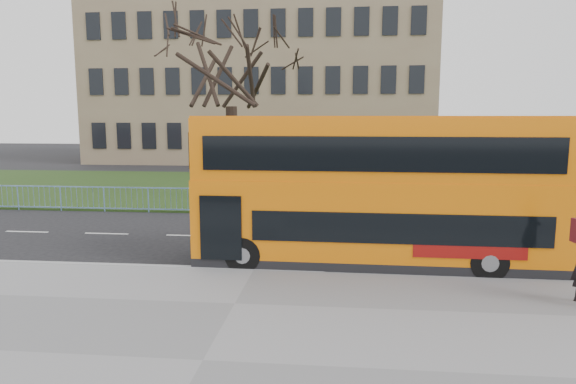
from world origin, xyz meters
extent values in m
plane|color=black|center=(0.00, 0.00, 0.00)|extent=(120.00, 120.00, 0.00)
cube|color=slate|center=(0.00, -6.75, 0.06)|extent=(80.00, 10.50, 0.12)
cube|color=gray|center=(0.00, -1.55, 0.07)|extent=(80.00, 0.20, 0.14)
cube|color=#1F3A15|center=(0.00, 14.30, 0.04)|extent=(80.00, 15.40, 0.08)
cube|color=#8B7258|center=(-5.00, 35.00, 7.00)|extent=(30.00, 15.00, 14.00)
cube|color=orange|center=(3.20, -0.50, 1.25)|extent=(9.81, 2.47, 1.82)
cube|color=orange|center=(3.20, -0.50, 2.31)|extent=(9.81, 2.47, 0.31)
cube|color=orange|center=(3.20, -0.50, 3.28)|extent=(9.76, 2.43, 1.63)
cube|color=black|center=(3.74, -1.68, 1.32)|extent=(7.54, 0.15, 0.79)
cube|color=black|center=(3.18, -1.65, 3.20)|extent=(9.00, 0.18, 0.88)
cylinder|color=black|center=(-0.31, -1.50, 0.48)|extent=(0.97, 0.28, 0.97)
cylinder|color=black|center=(6.02, -1.59, 0.48)|extent=(0.97, 0.28, 0.97)
camera|label=1|loc=(2.22, -14.60, 4.14)|focal=32.00mm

